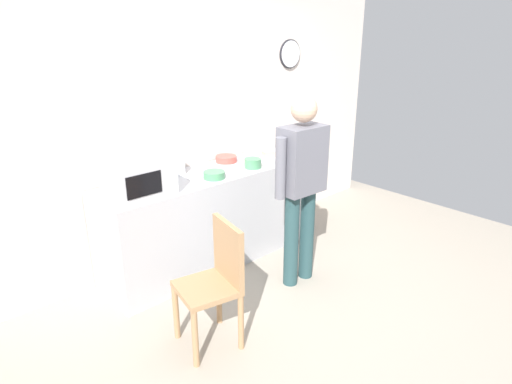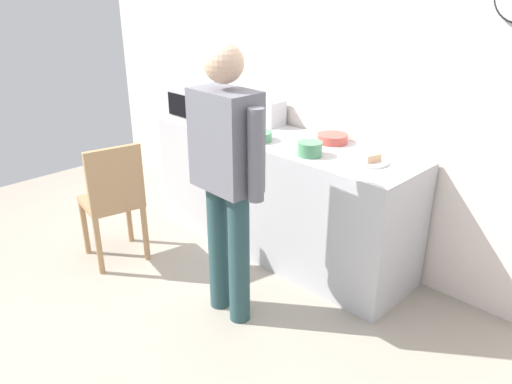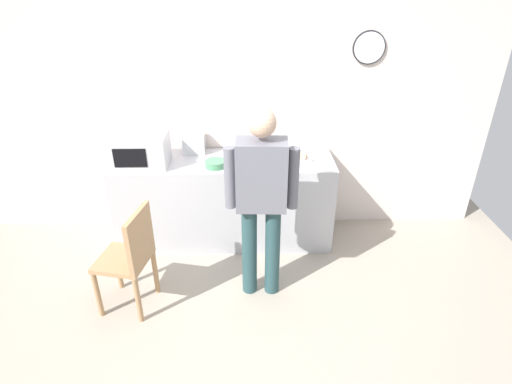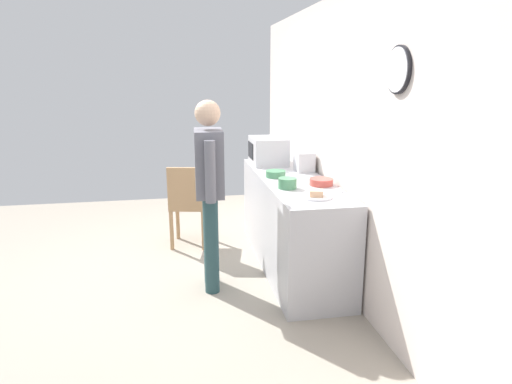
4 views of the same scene
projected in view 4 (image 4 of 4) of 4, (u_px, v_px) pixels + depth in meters
ground_plane at (171, 277)px, 4.41m from camera, size 6.00×6.00×0.00m
back_wall at (334, 140)px, 4.37m from camera, size 5.40×0.13×2.60m
kitchen_counter at (291, 222)px, 4.60m from camera, size 2.19×0.62×0.92m
microwave at (268, 151)px, 5.16m from camera, size 0.50×0.39×0.30m
sandwich_plate at (316, 195)px, 3.74m from camera, size 0.25×0.25×0.07m
salad_bowl at (287, 183)px, 4.05m from camera, size 0.17×0.17×0.09m
cereal_bowl at (321, 182)px, 4.17m from camera, size 0.22×0.22×0.06m
mixing_bowl at (276, 174)px, 4.51m from camera, size 0.20×0.20×0.06m
toaster at (304, 162)px, 4.78m from camera, size 0.22×0.18×0.20m
fork_utensil at (341, 190)px, 3.98m from camera, size 0.17×0.06×0.01m
spoon_utensil at (291, 173)px, 4.70m from camera, size 0.08×0.17×0.01m
person_standing at (209, 182)px, 3.98m from camera, size 0.59×0.26×1.70m
wooden_chair at (188, 202)px, 5.09m from camera, size 0.47×0.47×0.94m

